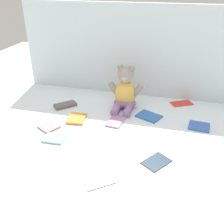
% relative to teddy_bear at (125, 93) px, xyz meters
% --- Properties ---
extents(ground_plane, '(3.20, 3.20, 0.00)m').
position_rel_teddy_bear_xyz_m(ground_plane, '(-0.02, -0.17, -0.10)').
color(ground_plane, silver).
extents(backdrop_drape, '(1.50, 0.03, 0.60)m').
position_rel_teddy_bear_xyz_m(backdrop_drape, '(-0.02, 0.23, 0.20)').
color(backdrop_drape, silver).
rests_on(backdrop_drape, ground_plane).
extents(teddy_bear, '(0.23, 0.20, 0.28)m').
position_rel_teddy_bear_xyz_m(teddy_bear, '(0.00, 0.00, 0.00)').
color(teddy_bear, '#E5B24C').
rests_on(teddy_bear, ground_plane).
extents(book_case_0, '(0.13, 0.13, 0.01)m').
position_rel_teddy_bear_xyz_m(book_case_0, '(-0.36, -0.35, -0.10)').
color(book_case_0, '#A97A7F').
rests_on(book_case_0, ground_plane).
extents(book_case_1, '(0.12, 0.11, 0.01)m').
position_rel_teddy_bear_xyz_m(book_case_1, '(0.45, -0.13, -0.10)').
color(book_case_1, '#335BB3').
rests_on(book_case_1, ground_plane).
extents(book_case_2, '(0.16, 0.13, 0.01)m').
position_rel_teddy_bear_xyz_m(book_case_2, '(0.35, 0.15, -0.10)').
color(book_case_2, red).
rests_on(book_case_2, ground_plane).
extents(book_case_3, '(0.14, 0.15, 0.01)m').
position_rel_teddy_bear_xyz_m(book_case_3, '(0.26, -0.50, -0.10)').
color(book_case_3, '#112330').
rests_on(book_case_3, ground_plane).
extents(book_case_4, '(0.16, 0.15, 0.01)m').
position_rel_teddy_bear_xyz_m(book_case_4, '(0.17, -0.09, -0.10)').
color(book_case_4, '#2C64AD').
rests_on(book_case_4, ground_plane).
extents(book_case_5, '(0.11, 0.14, 0.01)m').
position_rel_teddy_bear_xyz_m(book_case_5, '(-0.24, -0.23, -0.10)').
color(book_case_5, orange).
rests_on(book_case_5, ground_plane).
extents(book_case_6, '(0.13, 0.12, 0.01)m').
position_rel_teddy_bear_xyz_m(book_case_6, '(0.22, -0.34, -0.10)').
color(book_case_6, white).
rests_on(book_case_6, ground_plane).
extents(book_case_7, '(0.11, 0.09, 0.01)m').
position_rel_teddy_bear_xyz_m(book_case_7, '(-0.27, -0.45, -0.10)').
color(book_case_7, '#7CBECF').
rests_on(book_case_7, ground_plane).
extents(book_case_8, '(0.15, 0.15, 0.01)m').
position_rel_teddy_bear_xyz_m(book_case_8, '(0.04, -0.68, -0.10)').
color(book_case_8, gray).
rests_on(book_case_8, ground_plane).
extents(book_case_9, '(0.10, 0.15, 0.01)m').
position_rel_teddy_bear_xyz_m(book_case_9, '(-0.01, -0.20, -0.10)').
color(book_case_9, '#AD7696').
rests_on(book_case_9, ground_plane).
extents(book_case_10, '(0.14, 0.14, 0.02)m').
position_rel_teddy_bear_xyz_m(book_case_10, '(-0.37, -0.09, -0.09)').
color(book_case_10, '#5C5154').
rests_on(book_case_10, ground_plane).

